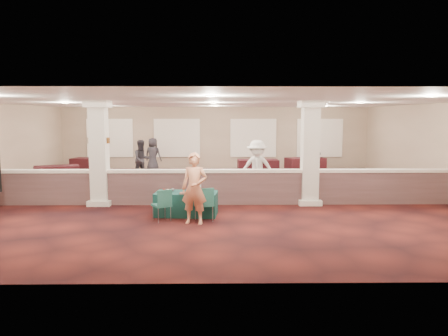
{
  "coord_description": "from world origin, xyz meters",
  "views": [
    {
      "loc": [
        0.16,
        -14.91,
        2.74
      ],
      "look_at": [
        0.33,
        -2.0,
        1.2
      ],
      "focal_mm": 35.0,
      "sensor_mm": 36.0,
      "label": 1
    }
  ],
  "objects_px": {
    "far_table_back_left": "(89,165)",
    "far_table_back_center": "(258,168)",
    "attendee_b": "(257,168)",
    "far_table_back_right": "(305,165)",
    "far_table_front_center": "(269,181)",
    "conf_chair_main": "(205,201)",
    "attendee_d": "(153,155)",
    "near_table": "(186,204)",
    "far_table_front_left": "(57,174)",
    "woman": "(194,188)",
    "attendee_a": "(142,160)",
    "far_table_front_right": "(373,180)",
    "conf_chair_side": "(163,202)",
    "attendee_c": "(313,154)"
  },
  "relations": [
    {
      "from": "woman",
      "to": "attendee_c",
      "type": "xyz_separation_m",
      "value": [
        5.17,
        9.94,
        0.01
      ]
    },
    {
      "from": "conf_chair_main",
      "to": "far_table_front_left",
      "type": "height_order",
      "value": "conf_chair_main"
    },
    {
      "from": "conf_chair_side",
      "to": "woman",
      "type": "relative_size",
      "value": 0.46
    },
    {
      "from": "conf_chair_main",
      "to": "conf_chair_side",
      "type": "bearing_deg",
      "value": 160.99
    },
    {
      "from": "conf_chair_side",
      "to": "far_table_back_left",
      "type": "relative_size",
      "value": 0.5
    },
    {
      "from": "conf_chair_main",
      "to": "far_table_back_right",
      "type": "bearing_deg",
      "value": 47.11
    },
    {
      "from": "near_table",
      "to": "attendee_c",
      "type": "distance_m",
      "value": 10.54
    },
    {
      "from": "far_table_back_left",
      "to": "far_table_back_center",
      "type": "bearing_deg",
      "value": -9.76
    },
    {
      "from": "woman",
      "to": "far_table_front_center",
      "type": "relative_size",
      "value": 0.94
    },
    {
      "from": "woman",
      "to": "far_table_back_center",
      "type": "height_order",
      "value": "woman"
    },
    {
      "from": "far_table_front_left",
      "to": "far_table_back_left",
      "type": "relative_size",
      "value": 1.04
    },
    {
      "from": "far_table_front_center",
      "to": "attendee_d",
      "type": "xyz_separation_m",
      "value": [
        -5.05,
        5.86,
        0.45
      ]
    },
    {
      "from": "conf_chair_main",
      "to": "far_table_front_right",
      "type": "height_order",
      "value": "conf_chair_main"
    },
    {
      "from": "conf_chair_main",
      "to": "attendee_d",
      "type": "xyz_separation_m",
      "value": [
        -2.86,
        10.26,
        0.31
      ]
    },
    {
      "from": "conf_chair_side",
      "to": "woman",
      "type": "xyz_separation_m",
      "value": [
        0.84,
        -0.24,
        0.41
      ]
    },
    {
      "from": "far_table_back_center",
      "to": "attendee_c",
      "type": "relative_size",
      "value": 1.0
    },
    {
      "from": "far_table_front_center",
      "to": "attendee_d",
      "type": "height_order",
      "value": "attendee_d"
    },
    {
      "from": "far_table_front_left",
      "to": "attendee_a",
      "type": "bearing_deg",
      "value": 16.62
    },
    {
      "from": "conf_chair_main",
      "to": "attendee_d",
      "type": "height_order",
      "value": "attendee_d"
    },
    {
      "from": "conf_chair_side",
      "to": "far_table_front_right",
      "type": "height_order",
      "value": "conf_chair_side"
    },
    {
      "from": "woman",
      "to": "attendee_a",
      "type": "relative_size",
      "value": 1.06
    },
    {
      "from": "far_table_back_left",
      "to": "attendee_b",
      "type": "distance_m",
      "value": 10.09
    },
    {
      "from": "conf_chair_main",
      "to": "attendee_d",
      "type": "relative_size",
      "value": 0.53
    },
    {
      "from": "woman",
      "to": "far_table_back_left",
      "type": "distance_m",
      "value": 11.93
    },
    {
      "from": "far_table_front_left",
      "to": "near_table",
      "type": "bearing_deg",
      "value": -46.11
    },
    {
      "from": "woman",
      "to": "attendee_d",
      "type": "xyz_separation_m",
      "value": [
        -2.61,
        10.48,
        -0.07
      ]
    },
    {
      "from": "conf_chair_main",
      "to": "far_table_front_left",
      "type": "bearing_deg",
      "value": 115.45
    },
    {
      "from": "woman",
      "to": "far_table_front_left",
      "type": "bearing_deg",
      "value": 143.73
    },
    {
      "from": "conf_chair_main",
      "to": "attendee_c",
      "type": "bearing_deg",
      "value": 45.45
    },
    {
      "from": "conf_chair_side",
      "to": "attendee_c",
      "type": "distance_m",
      "value": 11.42
    },
    {
      "from": "woman",
      "to": "far_table_front_right",
      "type": "height_order",
      "value": "woman"
    },
    {
      "from": "near_table",
      "to": "conf_chair_side",
      "type": "distance_m",
      "value": 0.91
    },
    {
      "from": "far_table_front_right",
      "to": "conf_chair_main",
      "type": "bearing_deg",
      "value": -140.66
    },
    {
      "from": "conf_chair_side",
      "to": "attendee_a",
      "type": "xyz_separation_m",
      "value": [
        -1.86,
        7.7,
        0.36
      ]
    },
    {
      "from": "near_table",
      "to": "far_table_back_right",
      "type": "height_order",
      "value": "far_table_back_right"
    },
    {
      "from": "far_table_back_right",
      "to": "far_table_front_center",
      "type": "bearing_deg",
      "value": -114.08
    },
    {
      "from": "near_table",
      "to": "far_table_back_center",
      "type": "height_order",
      "value": "far_table_back_center"
    },
    {
      "from": "attendee_d",
      "to": "near_table",
      "type": "bearing_deg",
      "value": 120.21
    },
    {
      "from": "woman",
      "to": "far_table_front_right",
      "type": "bearing_deg",
      "value": 52.03
    },
    {
      "from": "far_table_back_right",
      "to": "far_table_back_left",
      "type": "bearing_deg",
      "value": 177.19
    },
    {
      "from": "far_table_front_center",
      "to": "far_table_back_center",
      "type": "bearing_deg",
      "value": 90.0
    },
    {
      "from": "conf_chair_side",
      "to": "attendee_a",
      "type": "distance_m",
      "value": 7.93
    },
    {
      "from": "near_table",
      "to": "far_table_front_center",
      "type": "xyz_separation_m",
      "value": [
        2.73,
        3.68,
        0.07
      ]
    },
    {
      "from": "attendee_b",
      "to": "attendee_c",
      "type": "xyz_separation_m",
      "value": [
        3.23,
        6.0,
        -0.04
      ]
    },
    {
      "from": "far_table_back_left",
      "to": "attendee_a",
      "type": "relative_size",
      "value": 0.98
    },
    {
      "from": "far_table_back_left",
      "to": "attendee_d",
      "type": "xyz_separation_m",
      "value": [
        3.14,
        0.04,
        0.5
      ]
    },
    {
      "from": "far_table_front_right",
      "to": "woman",
      "type": "bearing_deg",
      "value": -140.61
    },
    {
      "from": "near_table",
      "to": "attendee_b",
      "type": "xyz_separation_m",
      "value": [
        2.23,
        3.0,
        0.64
      ]
    },
    {
      "from": "attendee_a",
      "to": "far_table_back_center",
      "type": "bearing_deg",
      "value": -18.97
    },
    {
      "from": "far_table_front_center",
      "to": "attendee_b",
      "type": "height_order",
      "value": "attendee_b"
    }
  ]
}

